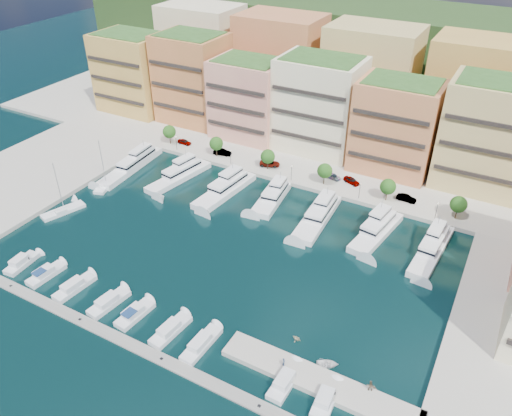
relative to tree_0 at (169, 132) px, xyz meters
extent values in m
plane|color=black|center=(40.00, -33.50, -4.74)|extent=(400.00, 400.00, 0.00)
cube|color=#9E998E|center=(40.00, 28.50, -4.74)|extent=(220.00, 64.00, 2.00)
cube|color=#1B3114|center=(40.00, 76.50, -4.74)|extent=(240.00, 40.00, 58.00)
cube|color=gray|center=(37.00, -63.50, -4.74)|extent=(72.00, 2.20, 0.35)
cube|color=#9E998E|center=(70.00, -55.50, -4.74)|extent=(32.00, 5.00, 2.00)
cube|color=gold|center=(-26.00, 16.50, 8.26)|extent=(22.00, 16.00, 24.00)
cube|color=black|center=(-26.00, 8.25, 8.26)|extent=(20.24, 0.50, 0.90)
cube|color=#2C5221|center=(-26.00, 16.50, 20.66)|extent=(19.36, 14.08, 0.80)
cube|color=#CC7844|center=(-4.00, 18.50, 9.26)|extent=(20.00, 16.00, 26.00)
cube|color=black|center=(-4.00, 10.25, 9.26)|extent=(18.40, 0.50, 0.90)
cube|color=#2C5221|center=(-4.00, 18.50, 22.66)|extent=(17.60, 14.08, 0.80)
cube|color=#ECA483|center=(17.00, 16.50, 7.26)|extent=(20.00, 15.00, 22.00)
cube|color=black|center=(17.00, 8.75, 7.26)|extent=(18.40, 0.50, 0.90)
cube|color=#2C5221|center=(17.00, 16.50, 18.66)|extent=(17.60, 13.20, 0.80)
cube|color=#F9EAC0|center=(38.00, 18.50, 8.76)|extent=(22.00, 16.00, 25.00)
cube|color=black|center=(38.00, 10.25, 8.76)|extent=(20.24, 0.50, 0.90)
cube|color=#2C5221|center=(38.00, 18.50, 21.66)|extent=(19.36, 14.08, 0.80)
cube|color=#D1774E|center=(60.00, 16.50, 7.76)|extent=(20.00, 15.00, 23.00)
cube|color=black|center=(60.00, 8.75, 7.76)|extent=(18.40, 0.50, 0.90)
cube|color=#2C5221|center=(60.00, 16.50, 19.66)|extent=(17.60, 13.20, 0.80)
cube|color=tan|center=(82.00, 18.50, 9.26)|extent=(22.00, 16.00, 26.00)
cube|color=black|center=(82.00, 10.25, 9.26)|extent=(20.24, 0.50, 0.90)
cube|color=#2C5221|center=(82.00, 18.50, 22.66)|extent=(19.36, 14.08, 0.80)
cube|color=#F9EAC0|center=(-15.00, 40.50, 11.26)|extent=(26.00, 18.00, 30.00)
cube|color=#D1774E|center=(15.00, 40.50, 11.26)|extent=(26.00, 18.00, 30.00)
cube|color=tan|center=(45.00, 40.50, 11.26)|extent=(26.00, 18.00, 30.00)
cube|color=gold|center=(75.00, 40.50, 11.26)|extent=(26.00, 18.00, 30.00)
cylinder|color=#473323|center=(0.00, 0.00, -2.24)|extent=(0.24, 0.24, 3.00)
sphere|color=#154914|center=(0.00, 0.00, 0.01)|extent=(3.80, 3.80, 3.80)
cylinder|color=#473323|center=(16.00, 0.00, -2.24)|extent=(0.24, 0.24, 3.00)
sphere|color=#154914|center=(16.00, 0.00, 0.01)|extent=(3.80, 3.80, 3.80)
cylinder|color=#473323|center=(32.00, 0.00, -2.24)|extent=(0.24, 0.24, 3.00)
sphere|color=#154914|center=(32.00, 0.00, 0.01)|extent=(3.80, 3.80, 3.80)
cylinder|color=#473323|center=(48.00, 0.00, -2.24)|extent=(0.24, 0.24, 3.00)
sphere|color=#154914|center=(48.00, 0.00, 0.01)|extent=(3.80, 3.80, 3.80)
cylinder|color=#473323|center=(64.00, 0.00, -2.24)|extent=(0.24, 0.24, 3.00)
sphere|color=#154914|center=(64.00, 0.00, 0.01)|extent=(3.80, 3.80, 3.80)
cylinder|color=#473323|center=(80.00, 0.00, -2.24)|extent=(0.24, 0.24, 3.00)
sphere|color=#154914|center=(80.00, 0.00, 0.01)|extent=(3.80, 3.80, 3.80)
cylinder|color=black|center=(4.00, -2.30, -1.74)|extent=(0.10, 0.10, 4.00)
sphere|color=#FFF2CC|center=(4.00, -2.30, 0.31)|extent=(0.30, 0.30, 0.30)
cylinder|color=black|center=(22.00, -2.30, -1.74)|extent=(0.10, 0.10, 4.00)
sphere|color=#FFF2CC|center=(22.00, -2.30, 0.31)|extent=(0.30, 0.30, 0.30)
cylinder|color=black|center=(40.00, -2.30, -1.74)|extent=(0.10, 0.10, 4.00)
sphere|color=#FFF2CC|center=(40.00, -2.30, 0.31)|extent=(0.30, 0.30, 0.30)
cylinder|color=black|center=(58.00, -2.30, -1.74)|extent=(0.10, 0.10, 4.00)
sphere|color=#FFF2CC|center=(58.00, -2.30, 0.31)|extent=(0.30, 0.30, 0.30)
cylinder|color=black|center=(76.00, -2.30, -1.74)|extent=(0.10, 0.10, 4.00)
sphere|color=#FFF2CC|center=(76.00, -2.30, 0.31)|extent=(0.30, 0.30, 0.30)
cube|color=white|center=(-1.05, -16.21, -4.39)|extent=(5.83, 23.65, 2.30)
cube|color=white|center=(-1.05, -13.86, -2.34)|extent=(4.34, 13.08, 1.80)
cube|color=black|center=(-1.05, -13.86, -2.34)|extent=(4.41, 13.15, 0.55)
cube|color=white|center=(-1.05, -11.99, -0.74)|extent=(3.01, 7.18, 1.40)
cylinder|color=#B2B2B7|center=(-1.05, -10.59, 0.86)|extent=(0.14, 0.14, 1.80)
cube|color=white|center=(13.63, -14.55, -4.39)|extent=(7.55, 20.51, 2.30)
cube|color=white|center=(13.63, -12.54, -2.34)|extent=(5.25, 11.47, 1.80)
cube|color=black|center=(13.63, -12.54, -2.34)|extent=(5.32, 11.54, 0.55)
cube|color=white|center=(13.63, -10.93, -0.74)|extent=(3.49, 6.37, 1.40)
cylinder|color=#B2B2B7|center=(13.63, -9.72, 0.86)|extent=(0.14, 0.14, 1.80)
cube|color=black|center=(13.63, -14.55, -4.84)|extent=(7.61, 20.56, 0.35)
cube|color=white|center=(27.66, -14.66, -4.39)|extent=(6.93, 20.71, 2.30)
cube|color=white|center=(27.66, -12.63, -2.34)|extent=(5.13, 11.52, 1.80)
cube|color=black|center=(27.66, -12.63, -2.34)|extent=(5.20, 11.59, 0.55)
cube|color=white|center=(27.66, -11.00, -0.74)|extent=(3.55, 6.36, 1.40)
cylinder|color=#B2B2B7|center=(27.66, -9.78, 0.86)|extent=(0.14, 0.14, 1.80)
cube|color=white|center=(39.52, -12.42, -4.39)|extent=(6.57, 16.29, 2.30)
cube|color=white|center=(39.52, -10.84, -2.34)|extent=(4.89, 9.11, 1.80)
cube|color=black|center=(39.52, -10.84, -2.34)|extent=(4.96, 9.18, 0.55)
cube|color=white|center=(39.52, -9.57, -0.74)|extent=(3.39, 5.05, 1.40)
cylinder|color=#B2B2B7|center=(39.52, -8.62, 0.86)|extent=(0.14, 0.14, 1.80)
cube|color=white|center=(52.41, -14.62, -4.39)|extent=(5.93, 20.45, 2.30)
cube|color=white|center=(52.41, -12.59, -2.34)|extent=(4.60, 11.31, 1.80)
cube|color=black|center=(52.41, -12.59, -2.34)|extent=(4.67, 11.38, 0.55)
cube|color=white|center=(52.41, -10.98, -0.74)|extent=(3.27, 6.21, 1.40)
cylinder|color=#B2B2B7|center=(52.41, -9.76, 0.86)|extent=(0.14, 0.14, 1.80)
cube|color=black|center=(52.41, -14.62, -4.84)|extent=(5.98, 20.50, 0.35)
cube|color=white|center=(65.93, -13.68, -4.39)|extent=(7.34, 18.85, 2.30)
cube|color=white|center=(65.93, -11.84, -2.34)|extent=(5.26, 10.56, 1.80)
cube|color=black|center=(65.93, -11.84, -2.34)|extent=(5.33, 10.62, 0.55)
cube|color=white|center=(65.93, -10.38, -0.74)|extent=(3.56, 5.86, 1.40)
cylinder|color=#B2B2B7|center=(65.93, -9.27, 0.86)|extent=(0.14, 0.14, 1.80)
cube|color=white|center=(77.93, -14.44, -4.39)|extent=(5.61, 20.13, 2.30)
cube|color=white|center=(77.93, -12.45, -2.34)|extent=(4.23, 11.15, 1.80)
cube|color=black|center=(77.93, -12.45, -2.34)|extent=(4.29, 11.22, 0.55)
cube|color=white|center=(77.93, -10.86, -0.74)|extent=(2.95, 6.13, 1.40)
cylinder|color=#B2B2B7|center=(77.93, -9.67, 0.86)|extent=(0.14, 0.14, 1.80)
cube|color=silver|center=(6.49, -58.00, -4.49)|extent=(3.33, 7.51, 1.40)
cube|color=silver|center=(6.49, -58.36, -3.19)|extent=(2.39, 3.68, 1.10)
cube|color=black|center=(6.49, -56.91, -3.44)|extent=(1.91, 0.28, 0.55)
cube|color=silver|center=(13.47, -58.00, -4.49)|extent=(3.32, 7.92, 1.40)
cube|color=silver|center=(13.47, -58.39, -3.19)|extent=(2.41, 3.87, 1.10)
cube|color=black|center=(13.47, -56.84, -3.44)|extent=(1.96, 0.25, 0.55)
cube|color=navy|center=(13.47, -59.39, -2.59)|extent=(2.08, 2.46, 0.12)
cube|color=silver|center=(21.16, -58.00, -4.49)|extent=(3.50, 8.76, 1.40)
cube|color=silver|center=(21.16, -58.43, -3.19)|extent=(2.47, 4.29, 1.10)
cube|color=black|center=(21.16, -56.72, -3.44)|extent=(1.91, 0.29, 0.55)
cube|color=silver|center=(29.76, -58.00, -4.49)|extent=(3.77, 8.56, 1.40)
cube|color=silver|center=(29.76, -58.41, -3.19)|extent=(2.64, 4.21, 1.10)
cube|color=black|center=(29.76, -56.76, -3.44)|extent=(2.00, 0.34, 0.55)
cube|color=silver|center=(35.84, -58.00, -4.49)|extent=(3.50, 7.91, 1.40)
cube|color=silver|center=(35.84, -58.38, -3.19)|extent=(2.52, 3.87, 1.10)
cube|color=black|center=(35.84, -56.85, -3.44)|extent=(2.02, 0.28, 0.55)
cube|color=navy|center=(35.84, -59.38, -2.59)|extent=(2.17, 2.48, 0.12)
cube|color=silver|center=(43.72, -58.00, -4.49)|extent=(3.50, 8.58, 1.40)
cube|color=silver|center=(43.72, -58.42, -3.19)|extent=(2.50, 4.19, 1.10)
cube|color=black|center=(43.72, -56.75, -3.44)|extent=(1.96, 0.28, 0.55)
cube|color=silver|center=(50.07, -58.00, -4.49)|extent=(3.00, 8.88, 1.40)
cube|color=silver|center=(50.07, -58.44, -3.19)|extent=(2.23, 4.30, 1.10)
cube|color=black|center=(50.07, -56.68, -3.44)|extent=(1.90, 0.18, 0.55)
cube|color=silver|center=(65.52, -58.00, -4.49)|extent=(2.91, 7.82, 1.40)
cube|color=silver|center=(65.52, -58.39, -3.19)|extent=(2.20, 3.78, 1.10)
cube|color=black|center=(65.52, -56.84, -3.44)|extent=(1.94, 0.15, 0.55)
cube|color=silver|center=(72.18, -58.00, -4.49)|extent=(3.28, 7.30, 1.40)
cube|color=silver|center=(72.18, -58.36, -3.19)|extent=(2.40, 3.57, 1.10)
cube|color=black|center=(72.18, -56.93, -3.44)|extent=(1.98, 0.25, 0.55)
cube|color=white|center=(-0.64, -26.51, -4.54)|extent=(5.01, 8.44, 1.20)
cube|color=white|center=(-0.64, -27.31, -3.64)|extent=(2.15, 2.40, 0.60)
cylinder|color=#B2B2B7|center=(-0.64, -26.11, 2.06)|extent=(0.14, 0.14, 12.00)
cylinder|color=#B2B2B7|center=(-0.64, -27.71, -2.94)|extent=(1.19, 3.46, 0.10)
cube|color=white|center=(-1.00, -40.10, -4.54)|extent=(5.98, 10.39, 1.20)
cube|color=white|center=(-1.00, -41.10, -3.64)|extent=(2.42, 2.92, 0.60)
cylinder|color=#B2B2B7|center=(-1.00, -39.60, 2.06)|extent=(0.14, 0.14, 12.00)
cylinder|color=#B2B2B7|center=(-1.00, -41.60, -2.94)|extent=(1.60, 4.29, 0.10)
imported|color=silver|center=(69.95, -51.59, -4.37)|extent=(4.29, 3.78, 0.74)
imported|color=#BFAF92|center=(77.51, -52.45, -4.32)|extent=(1.64, 1.42, 0.84)
imported|color=#BFB892|center=(63.33, -49.11, -4.33)|extent=(1.83, 1.67, 0.83)
imported|color=gray|center=(3.81, 1.72, -3.02)|extent=(4.27, 1.80, 1.44)
imported|color=gray|center=(17.10, 1.18, -2.91)|extent=(5.31, 2.88, 1.66)
imported|color=gray|center=(31.64, 1.87, -2.99)|extent=(5.97, 4.19, 1.51)
imported|color=gray|center=(48.81, 3.66, -3.06)|extent=(4.96, 2.73, 1.36)
imported|color=gray|center=(54.05, 3.65, -2.97)|extent=(4.91, 3.44, 1.55)
imported|color=gray|center=(68.31, 1.95, -2.98)|extent=(4.75, 1.91, 1.54)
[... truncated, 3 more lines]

